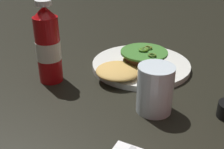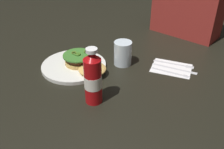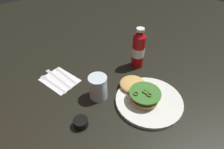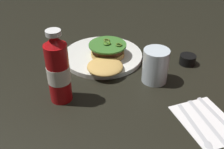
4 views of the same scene
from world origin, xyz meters
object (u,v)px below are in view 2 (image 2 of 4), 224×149
object	(u,v)px
burger_sandwich	(83,63)
spoon_utensil	(176,73)
water_glass	(123,53)
napkin	(171,68)
condiment_cup	(123,45)
fork_utensil	(177,64)
dinner_plate	(74,66)
ketchup_bottle	(93,79)
butter_knife	(177,69)

from	to	relation	value
burger_sandwich	spoon_utensil	distance (m)	0.41
water_glass	napkin	distance (m)	0.23
napkin	condiment_cup	bearing A→B (deg)	175.17
condiment_cup	fork_utensil	xyz separation A→B (m)	(0.30, 0.02, -0.01)
dinner_plate	burger_sandwich	size ratio (longest dim) A/B	1.30
water_glass	spoon_utensil	xyz separation A→B (m)	(0.24, 0.08, -0.05)
ketchup_bottle	spoon_utensil	distance (m)	0.41
ketchup_bottle	spoon_utensil	world-z (taller)	ketchup_bottle
dinner_plate	butter_knife	xyz separation A→B (m)	(0.37, 0.29, -0.00)
ketchup_bottle	fork_utensil	xyz separation A→B (m)	(0.12, 0.44, -0.10)
butter_knife	spoon_utensil	bearing A→B (deg)	-68.76
butter_knife	water_glass	bearing A→B (deg)	-152.32
dinner_plate	napkin	xyz separation A→B (m)	(0.35, 0.28, -0.01)
fork_utensil	napkin	bearing A→B (deg)	-96.74
water_glass	fork_utensil	bearing A→B (deg)	37.23
burger_sandwich	condiment_cup	xyz separation A→B (m)	(0.00, 0.29, -0.02)
spoon_utensil	dinner_plate	bearing A→B (deg)	-147.57
burger_sandwich	butter_knife	world-z (taller)	burger_sandwich
butter_knife	fork_utensil	size ratio (longest dim) A/B	1.10
butter_knife	ketchup_bottle	bearing A→B (deg)	-108.45
burger_sandwich	spoon_utensil	bearing A→B (deg)	34.18
ketchup_bottle	water_glass	xyz separation A→B (m)	(-0.09, 0.29, -0.05)
ketchup_bottle	condiment_cup	bearing A→B (deg)	113.77
burger_sandwich	fork_utensil	size ratio (longest dim) A/B	1.22
burger_sandwich	fork_utensil	distance (m)	0.44
dinner_plate	water_glass	distance (m)	0.23
water_glass	spoon_utensil	size ratio (longest dim) A/B	0.64
dinner_plate	water_glass	xyz separation A→B (m)	(0.15, 0.17, 0.05)
ketchup_bottle	napkin	xyz separation A→B (m)	(0.11, 0.40, -0.10)
butter_knife	fork_utensil	xyz separation A→B (m)	(-0.02, 0.04, 0.00)
napkin	spoon_utensil	xyz separation A→B (m)	(0.04, -0.03, 0.00)
condiment_cup	napkin	xyz separation A→B (m)	(0.30, -0.03, -0.02)
spoon_utensil	fork_utensil	xyz separation A→B (m)	(-0.03, 0.07, 0.00)
dinner_plate	ketchup_bottle	size ratio (longest dim) A/B	1.33
dinner_plate	ketchup_bottle	bearing A→B (deg)	-26.87
butter_knife	fork_utensil	distance (m)	0.04
burger_sandwich	water_glass	bearing A→B (deg)	55.74
ketchup_bottle	butter_knife	size ratio (longest dim) A/B	1.09
ketchup_bottle	dinner_plate	bearing A→B (deg)	153.13
napkin	butter_knife	size ratio (longest dim) A/B	0.86
water_glass	napkin	xyz separation A→B (m)	(0.20, 0.11, -0.05)
dinner_plate	butter_knife	distance (m)	0.47
burger_sandwich	ketchup_bottle	size ratio (longest dim) A/B	1.02
water_glass	butter_knife	world-z (taller)	water_glass
condiment_cup	burger_sandwich	bearing A→B (deg)	-90.86
burger_sandwich	water_glass	distance (m)	0.19
burger_sandwich	butter_knife	bearing A→B (deg)	39.54
water_glass	napkin	bearing A→B (deg)	29.21
napkin	water_glass	bearing A→B (deg)	-150.79
burger_sandwich	ketchup_bottle	world-z (taller)	ketchup_bottle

